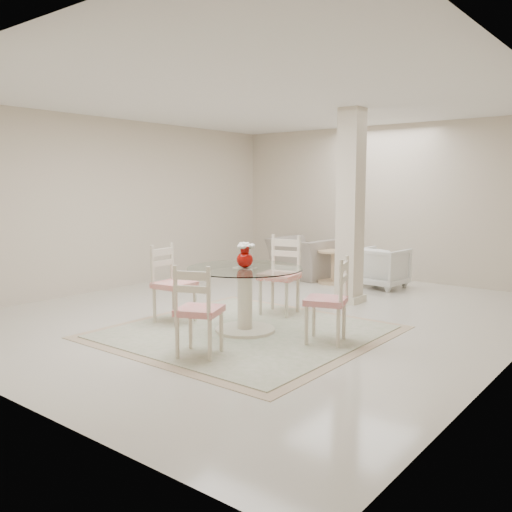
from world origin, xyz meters
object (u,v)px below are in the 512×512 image
Objects in this scene: column at (350,207)px; red_vase at (245,255)px; dining_table at (245,300)px; dining_chair_west at (170,278)px; dining_chair_south at (197,304)px; dining_chair_north at (282,269)px; side_table at (333,268)px; recliner_taupe at (304,258)px; armchair_white at (382,267)px; dining_chair_east at (332,294)px.

red_vase is at bearing -93.15° from column.
column is at bearing 86.83° from dining_table.
dining_chair_west reaches higher than dining_chair_south.
dining_chair_north is (-0.33, -1.18, -0.76)m from column.
dining_chair_south is (0.44, -1.99, -0.06)m from dining_chair_north.
dining_table is at bearing -76.32° from side_table.
dining_chair_south is at bearing 120.64° from recliner_taupe.
dining_chair_south is 4.85m from recliner_taupe.
column is 2.43× the size of dining_chair_north.
recliner_taupe is (-1.53, 3.53, -0.02)m from dining_table.
column is 3.76× the size of armchair_white.
red_vase is at bearing -76.30° from side_table.
recliner_taupe is at bearing 3.35° from armchair_white.
recliner_taupe is at bearing 165.59° from side_table.
red_vase reaches higher than recliner_taupe.
armchair_white is (1.53, -0.03, -0.03)m from recliner_taupe.
side_table is at bearing 93.01° from dining_chair_north.
recliner_taupe is (-1.65, 1.35, -0.99)m from column.
dining_chair_west reaches higher than dining_chair_east.
recliner_taupe is (-1.32, 2.53, -0.23)m from dining_chair_north.
dining_chair_east is (0.99, 0.22, -0.35)m from red_vase.
column is 2.60× the size of dining_chair_west.
red_vase is 0.25× the size of dining_chair_north.
dining_chair_south is at bearing -89.05° from dining_chair_north.
dining_chair_east reaches higher than dining_table.
column is 2.29m from dining_chair_east.
side_table is (-1.80, 3.12, -0.27)m from dining_chair_east.
recliner_taupe is at bearing 3.26° from dining_chair_west.
dining_chair_south is at bearing -127.64° from dining_chair_west.
column is 2.75m from dining_chair_west.
armchair_white is (0.22, 2.50, -0.26)m from dining_chair_north.
dining_table is at bearing -83.31° from dining_chair_west.
recliner_taupe is 1.53× the size of armchair_white.
side_table is (0.71, -0.18, -0.10)m from recliner_taupe.
dining_chair_south is (-0.77, -1.21, -0.00)m from dining_chair_east.
dining_chair_south is (0.22, -0.99, -0.35)m from red_vase.
red_vase is at bearing -96.72° from dining_chair_east.
dining_chair_west is 1.45× the size of armchair_white.
dining_chair_south is 4.46m from side_table.
recliner_taupe is (-2.52, 3.31, -0.17)m from dining_chair_east.
dining_chair_north is 2.44m from side_table.
column is at bearing 150.11° from recliner_taupe.
dining_chair_north is 1.07× the size of dining_chair_west.
dining_chair_east is 0.92× the size of recliner_taupe.
dining_table is 1.15× the size of dining_chair_north.
armchair_white is at bearing 10.86° from side_table.
dining_chair_west reaches higher than dining_table.
armchair_white is (-0.12, 1.32, -1.02)m from column.
dining_chair_east is 1.43m from dining_chair_south.
side_table is at bearing 15.20° from armchair_white.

